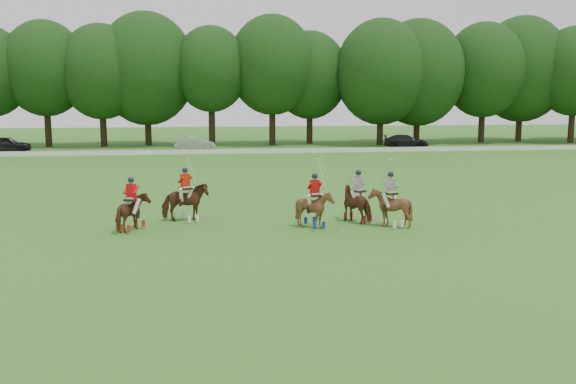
{
  "coord_description": "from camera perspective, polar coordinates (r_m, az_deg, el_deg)",
  "views": [
    {
      "loc": [
        -1.46,
        -22.69,
        5.53
      ],
      "look_at": [
        2.27,
        4.2,
        1.4
      ],
      "focal_mm": 40.0,
      "sensor_mm": 36.0,
      "label": 1
    }
  ],
  "objects": [
    {
      "name": "ground",
      "position": [
        23.4,
        -4.11,
        -5.04
      ],
      "size": [
        180.0,
        180.0,
        0.0
      ],
      "primitive_type": "plane",
      "color": "#346A1E",
      "rests_on": "ground"
    },
    {
      "name": "polo_ball",
      "position": [
        26.2,
        4.82,
        -3.47
      ],
      "size": [
        0.09,
        0.09,
        0.09
      ],
      "primitive_type": "sphere",
      "color": "white",
      "rests_on": "ground"
    },
    {
      "name": "polo_red_c",
      "position": [
        26.79,
        2.38,
        -1.46
      ],
      "size": [
        1.5,
        1.63,
        2.85
      ],
      "color": "#542916",
      "rests_on": "ground"
    },
    {
      "name": "car_left",
      "position": [
        67.94,
        -23.76,
        3.91
      ],
      "size": [
        4.8,
        2.5,
        1.56
      ],
      "primitive_type": "imported",
      "rotation": [
        0.0,
        0.0,
        1.72
      ],
      "color": "black",
      "rests_on": "ground"
    },
    {
      "name": "polo_red_a",
      "position": [
        26.95,
        -13.69,
        -1.72
      ],
      "size": [
        1.52,
        1.95,
        2.22
      ],
      "color": "#542916",
      "rests_on": "ground"
    },
    {
      "name": "car_right",
      "position": [
        68.85,
        10.44,
        4.47
      ],
      "size": [
        5.0,
        2.97,
        1.36
      ],
      "primitive_type": "imported",
      "rotation": [
        0.0,
        0.0,
        1.33
      ],
      "color": "black",
      "rests_on": "ground"
    },
    {
      "name": "car_mid",
      "position": [
        65.37,
        -8.3,
        4.29
      ],
      "size": [
        4.18,
        1.9,
        1.33
      ],
      "primitive_type": "imported",
      "rotation": [
        0.0,
        0.0,
        1.7
      ],
      "color": "#A7A7AC",
      "rests_on": "ground"
    },
    {
      "name": "polo_stripe_a",
      "position": [
        28.22,
        6.24,
        -1.0
      ],
      "size": [
        1.72,
        2.03,
        2.83
      ],
      "color": "#542916",
      "rests_on": "ground"
    },
    {
      "name": "polo_red_b",
      "position": [
        28.5,
        -9.08,
        -0.88
      ],
      "size": [
        2.18,
        2.1,
        2.93
      ],
      "color": "#542916",
      "rests_on": "ground"
    },
    {
      "name": "boundary_rail",
      "position": [
        60.94,
        -6.51,
        3.6
      ],
      "size": [
        120.0,
        0.1,
        0.44
      ],
      "primitive_type": "cube",
      "color": "white",
      "rests_on": "ground"
    },
    {
      "name": "polo_stripe_b",
      "position": [
        27.33,
        9.05,
        -1.32
      ],
      "size": [
        1.76,
        1.86,
        2.89
      ],
      "color": "#542916",
      "rests_on": "ground"
    },
    {
      "name": "tree_line",
      "position": [
        70.81,
        -6.62,
        10.78
      ],
      "size": [
        117.98,
        14.32,
        14.75
      ],
      "color": "black",
      "rests_on": "ground"
    }
  ]
}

